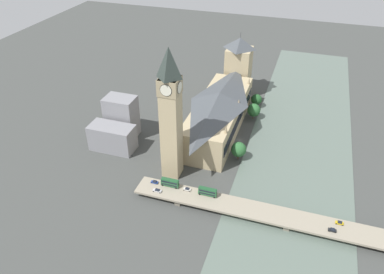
% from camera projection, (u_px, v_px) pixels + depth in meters
% --- Properties ---
extents(ground_plane, '(600.00, 600.00, 0.00)m').
position_uv_depth(ground_plane, '(240.00, 140.00, 253.01)').
color(ground_plane, '#424442').
extents(river_water, '(66.05, 360.00, 0.30)m').
position_uv_depth(river_water, '(299.00, 150.00, 242.76)').
color(river_water, slate).
rests_on(river_water, ground_plane).
extents(parliament_hall, '(28.89, 92.08, 29.08)m').
position_uv_depth(parliament_hall, '(219.00, 112.00, 255.85)').
color(parliament_hall, tan).
rests_on(parliament_hall, ground_plane).
extents(clock_tower, '(11.24, 11.24, 78.34)m').
position_uv_depth(clock_tower, '(171.00, 112.00, 200.63)').
color(clock_tower, tan).
rests_on(clock_tower, ground_plane).
extents(victoria_tower, '(19.09, 19.09, 51.21)m').
position_uv_depth(victoria_tower, '(238.00, 67.00, 297.94)').
color(victoria_tower, tan).
rests_on(victoria_tower, ground_plane).
extents(road_bridge, '(164.09, 13.47, 4.29)m').
position_uv_depth(road_bridge, '(288.00, 218.00, 188.04)').
color(road_bridge, gray).
rests_on(road_bridge, ground_plane).
extents(double_decker_bus_lead, '(10.00, 2.50, 4.62)m').
position_uv_depth(double_decker_bus_lead, '(208.00, 192.00, 199.73)').
color(double_decker_bus_lead, '#235B33').
rests_on(double_decker_bus_lead, road_bridge).
extents(double_decker_bus_mid, '(10.05, 2.62, 4.64)m').
position_uv_depth(double_decker_bus_mid, '(170.00, 182.00, 205.87)').
color(double_decker_bus_mid, '#235B33').
rests_on(double_decker_bus_mid, road_bridge).
extents(car_northbound_lead, '(3.83, 1.83, 1.42)m').
position_uv_depth(car_northbound_lead, '(339.00, 223.00, 183.49)').
color(car_northbound_lead, gold).
rests_on(car_northbound_lead, road_bridge).
extents(car_northbound_mid, '(4.09, 1.87, 1.38)m').
position_uv_depth(car_northbound_mid, '(155.00, 182.00, 209.11)').
color(car_northbound_mid, navy).
rests_on(car_northbound_mid, road_bridge).
extents(car_northbound_tail, '(3.81, 1.91, 1.41)m').
position_uv_depth(car_northbound_tail, '(332.00, 230.00, 179.65)').
color(car_northbound_tail, black).
rests_on(car_northbound_tail, road_bridge).
extents(car_southbound_lead, '(4.01, 1.75, 1.45)m').
position_uv_depth(car_southbound_lead, '(187.00, 189.00, 204.05)').
color(car_southbound_lead, silver).
rests_on(car_southbound_lead, road_bridge).
extents(car_southbound_mid, '(4.72, 1.93, 1.43)m').
position_uv_depth(car_southbound_mid, '(157.00, 190.00, 203.15)').
color(car_southbound_mid, silver).
rests_on(car_southbound_mid, road_bridge).
extents(city_block_west, '(28.72, 14.28, 16.93)m').
position_uv_depth(city_block_west, '(112.00, 138.00, 240.21)').
color(city_block_west, gray).
rests_on(city_block_west, ground_plane).
extents(city_block_center, '(20.11, 14.29, 28.47)m').
position_uv_depth(city_block_center, '(122.00, 117.00, 250.81)').
color(city_block_center, gray).
rests_on(city_block_center, ground_plane).
extents(tree_embankment_near, '(8.40, 8.40, 10.99)m').
position_uv_depth(tree_embankment_near, '(256.00, 100.00, 287.18)').
color(tree_embankment_near, brown).
rests_on(tree_embankment_near, ground_plane).
extents(tree_embankment_mid, '(9.43, 9.43, 12.19)m').
position_uv_depth(tree_embankment_mid, '(239.00, 149.00, 230.96)').
color(tree_embankment_mid, brown).
rests_on(tree_embankment_mid, ground_plane).
extents(tree_embankment_far, '(9.58, 9.58, 12.07)m').
position_uv_depth(tree_embankment_far, '(254.00, 110.00, 272.51)').
color(tree_embankment_far, brown).
rests_on(tree_embankment_far, ground_plane).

